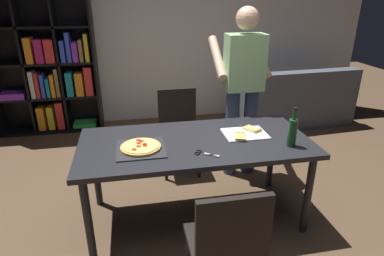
% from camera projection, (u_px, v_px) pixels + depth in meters
% --- Properties ---
extents(ground_plane, '(12.00, 12.00, 0.00)m').
position_uv_depth(ground_plane, '(195.00, 216.00, 2.93)').
color(ground_plane, brown).
extents(back_wall, '(6.40, 0.10, 2.80)m').
position_uv_depth(back_wall, '(160.00, 27.00, 4.75)').
color(back_wall, silver).
rests_on(back_wall, ground_plane).
extents(dining_table, '(1.87, 0.88, 0.75)m').
position_uv_depth(dining_table, '(195.00, 148.00, 2.67)').
color(dining_table, '#232328').
rests_on(dining_table, ground_plane).
extents(chair_near_camera, '(0.42, 0.42, 0.90)m').
position_uv_depth(chair_near_camera, '(227.00, 243.00, 1.90)').
color(chair_near_camera, black).
rests_on(chair_near_camera, ground_plane).
extents(chair_far_side, '(0.42, 0.42, 0.90)m').
position_uv_depth(chair_far_side, '(179.00, 125.00, 3.57)').
color(chair_far_side, black).
rests_on(chair_far_side, ground_plane).
extents(couch, '(1.75, 0.95, 0.85)m').
position_uv_depth(couch, '(292.00, 103.00, 4.95)').
color(couch, '#4C515B').
rests_on(couch, ground_plane).
extents(bookshelf, '(1.40, 0.35, 1.95)m').
position_uv_depth(bookshelf, '(49.00, 69.00, 4.47)').
color(bookshelf, black).
rests_on(bookshelf, ground_plane).
extents(person_serving_pizza, '(0.55, 0.54, 1.75)m').
position_uv_depth(person_serving_pizza, '(243.00, 85.00, 3.30)').
color(person_serving_pizza, '#38476B').
rests_on(person_serving_pizza, ground_plane).
extents(pepperoni_pizza_on_tray, '(0.37, 0.37, 0.04)m').
position_uv_depth(pepperoni_pizza_on_tray, '(141.00, 147.00, 2.49)').
color(pepperoni_pizza_on_tray, '#2D2D33').
rests_on(pepperoni_pizza_on_tray, dining_table).
extents(pizza_slices_on_towel, '(0.36, 0.30, 0.03)m').
position_uv_depth(pizza_slices_on_towel, '(245.00, 133.00, 2.76)').
color(pizza_slices_on_towel, white).
rests_on(pizza_slices_on_towel, dining_table).
extents(wine_bottle, '(0.07, 0.07, 0.32)m').
position_uv_depth(wine_bottle, '(292.00, 132.00, 2.51)').
color(wine_bottle, '#194723').
rests_on(wine_bottle, dining_table).
extents(kitchen_scissors, '(0.19, 0.15, 0.01)m').
position_uv_depth(kitchen_scissors, '(203.00, 153.00, 2.43)').
color(kitchen_scissors, silver).
rests_on(kitchen_scissors, dining_table).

